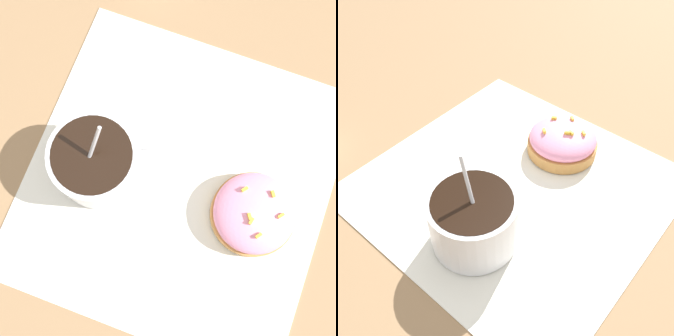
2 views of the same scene
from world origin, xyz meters
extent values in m
plane|color=#93704C|center=(0.00, 0.00, 0.00)|extent=(3.00, 3.00, 0.00)
cube|color=white|center=(0.00, 0.00, 0.00)|extent=(0.35, 0.36, 0.00)
cylinder|color=white|center=(-0.09, -0.01, 0.03)|extent=(0.09, 0.09, 0.06)
cylinder|color=black|center=(-0.09, -0.01, 0.06)|extent=(0.08, 0.08, 0.01)
torus|color=white|center=(-0.05, 0.02, 0.04)|extent=(0.04, 0.03, 0.04)
ellipsoid|color=silver|center=(-0.08, 0.01, 0.01)|extent=(0.03, 0.03, 0.01)
cylinder|color=silver|center=(-0.09, -0.02, 0.06)|extent=(0.03, 0.05, 0.10)
cylinder|color=#C18442|center=(0.09, -0.01, 0.01)|extent=(0.09, 0.09, 0.02)
ellipsoid|color=pink|center=(0.09, -0.01, 0.03)|extent=(0.09, 0.09, 0.03)
cube|color=yellow|center=(0.10, -0.04, 0.04)|extent=(0.01, 0.01, 0.00)
cube|color=yellow|center=(0.08, -0.02, 0.04)|extent=(0.01, 0.01, 0.00)
cube|color=yellow|center=(0.07, 0.01, 0.04)|extent=(0.01, 0.01, 0.00)
cube|color=yellow|center=(0.09, -0.02, 0.04)|extent=(0.00, 0.01, 0.00)
cube|color=yellow|center=(0.10, 0.01, 0.04)|extent=(0.01, 0.01, 0.00)
cube|color=yellow|center=(0.11, -0.01, 0.04)|extent=(0.01, 0.01, 0.00)
camera|label=1|loc=(0.02, -0.10, 0.52)|focal=50.00mm
camera|label=2|loc=(-0.26, -0.19, 0.37)|focal=42.00mm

